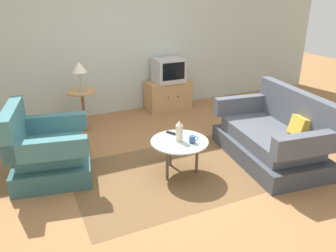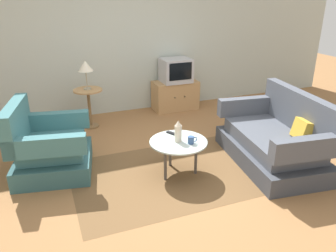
{
  "view_description": "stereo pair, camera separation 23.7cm",
  "coord_description": "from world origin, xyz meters",
  "px_view_note": "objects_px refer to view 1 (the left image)",
  "views": [
    {
      "loc": [
        -1.7,
        -3.34,
        2.15
      ],
      "look_at": [
        -0.07,
        0.17,
        0.55
      ],
      "focal_mm": 35.58,
      "sensor_mm": 36.0,
      "label": 1
    },
    {
      "loc": [
        -1.49,
        -3.43,
        2.15
      ],
      "look_at": [
        -0.07,
        0.17,
        0.55
      ],
      "focal_mm": 35.58,
      "sensor_mm": 36.0,
      "label": 2
    }
  ],
  "objects_px": {
    "tv_remote_dark": "(172,133)",
    "mug": "(193,139)",
    "tv_stand": "(168,95)",
    "television": "(168,70)",
    "vase": "(179,131)",
    "couch": "(273,138)",
    "side_table": "(83,102)",
    "armchair": "(47,153)",
    "table_lamp": "(79,68)",
    "coffee_table": "(179,144)"
  },
  "relations": [
    {
      "from": "tv_remote_dark",
      "to": "mug",
      "type": "bearing_deg",
      "value": -11.01
    },
    {
      "from": "tv_stand",
      "to": "television",
      "type": "distance_m",
      "value": 0.49
    },
    {
      "from": "television",
      "to": "mug",
      "type": "xyz_separation_m",
      "value": [
        -0.79,
        -2.36,
        -0.27
      ]
    },
    {
      "from": "vase",
      "to": "tv_remote_dark",
      "type": "bearing_deg",
      "value": 85.61
    },
    {
      "from": "couch",
      "to": "side_table",
      "type": "relative_size",
      "value": 2.62
    },
    {
      "from": "vase",
      "to": "tv_remote_dark",
      "type": "distance_m",
      "value": 0.25
    },
    {
      "from": "tv_remote_dark",
      "to": "armchair",
      "type": "bearing_deg",
      "value": -133.77
    },
    {
      "from": "tv_stand",
      "to": "tv_remote_dark",
      "type": "relative_size",
      "value": 4.87
    },
    {
      "from": "side_table",
      "to": "television",
      "type": "distance_m",
      "value": 1.72
    },
    {
      "from": "couch",
      "to": "table_lamp",
      "type": "xyz_separation_m",
      "value": [
        -2.08,
        2.13,
        0.71
      ]
    },
    {
      "from": "coffee_table",
      "to": "table_lamp",
      "type": "distance_m",
      "value": 2.18
    },
    {
      "from": "couch",
      "to": "television",
      "type": "xyz_separation_m",
      "value": [
        -0.41,
        2.43,
        0.45
      ]
    },
    {
      "from": "tv_stand",
      "to": "vase",
      "type": "height_order",
      "value": "vase"
    },
    {
      "from": "tv_stand",
      "to": "coffee_table",
      "type": "bearing_deg",
      "value": -111.8
    },
    {
      "from": "tv_remote_dark",
      "to": "side_table",
      "type": "bearing_deg",
      "value": 175.88
    },
    {
      "from": "coffee_table",
      "to": "tv_stand",
      "type": "bearing_deg",
      "value": 68.2
    },
    {
      "from": "side_table",
      "to": "vase",
      "type": "relative_size",
      "value": 2.43
    },
    {
      "from": "table_lamp",
      "to": "armchair",
      "type": "bearing_deg",
      "value": -118.68
    },
    {
      "from": "armchair",
      "to": "tv_remote_dark",
      "type": "height_order",
      "value": "armchair"
    },
    {
      "from": "couch",
      "to": "coffee_table",
      "type": "relative_size",
      "value": 2.41
    },
    {
      "from": "mug",
      "to": "tv_remote_dark",
      "type": "relative_size",
      "value": 0.71
    },
    {
      "from": "armchair",
      "to": "couch",
      "type": "xyz_separation_m",
      "value": [
        2.8,
        -0.82,
        -0.0
      ]
    },
    {
      "from": "armchair",
      "to": "table_lamp",
      "type": "distance_m",
      "value": 1.66
    },
    {
      "from": "couch",
      "to": "side_table",
      "type": "xyz_separation_m",
      "value": [
        -2.08,
        2.12,
        0.16
      ]
    },
    {
      "from": "side_table",
      "to": "coffee_table",
      "type": "bearing_deg",
      "value": -68.55
    },
    {
      "from": "couch",
      "to": "armchair",
      "type": "bearing_deg",
      "value": 81.16
    },
    {
      "from": "side_table",
      "to": "television",
      "type": "bearing_deg",
      "value": 10.25
    },
    {
      "from": "side_table",
      "to": "vase",
      "type": "height_order",
      "value": "vase"
    },
    {
      "from": "couch",
      "to": "table_lamp",
      "type": "bearing_deg",
      "value": 51.68
    },
    {
      "from": "television",
      "to": "mug",
      "type": "relative_size",
      "value": 4.42
    },
    {
      "from": "table_lamp",
      "to": "television",
      "type": "bearing_deg",
      "value": 9.93
    },
    {
      "from": "coffee_table",
      "to": "tv_stand",
      "type": "height_order",
      "value": "tv_stand"
    },
    {
      "from": "couch",
      "to": "tv_stand",
      "type": "bearing_deg",
      "value": 17.01
    },
    {
      "from": "tv_stand",
      "to": "tv_remote_dark",
      "type": "height_order",
      "value": "tv_stand"
    },
    {
      "from": "couch",
      "to": "mug",
      "type": "distance_m",
      "value": 1.22
    },
    {
      "from": "coffee_table",
      "to": "television",
      "type": "xyz_separation_m",
      "value": [
        0.9,
        2.24,
        0.36
      ]
    },
    {
      "from": "mug",
      "to": "tv_stand",
      "type": "bearing_deg",
      "value": 71.7
    },
    {
      "from": "vase",
      "to": "mug",
      "type": "xyz_separation_m",
      "value": [
        0.12,
        -0.11,
        -0.08
      ]
    },
    {
      "from": "side_table",
      "to": "table_lamp",
      "type": "relative_size",
      "value": 1.4
    },
    {
      "from": "side_table",
      "to": "mug",
      "type": "relative_size",
      "value": 5.31
    },
    {
      "from": "coffee_table",
      "to": "side_table",
      "type": "height_order",
      "value": "side_table"
    },
    {
      "from": "armchair",
      "to": "mug",
      "type": "xyz_separation_m",
      "value": [
        1.6,
        -0.75,
        0.18
      ]
    },
    {
      "from": "armchair",
      "to": "side_table",
      "type": "xyz_separation_m",
      "value": [
        0.72,
        1.31,
        0.15
      ]
    },
    {
      "from": "table_lamp",
      "to": "mug",
      "type": "xyz_separation_m",
      "value": [
        0.88,
        -2.07,
        -0.53
      ]
    },
    {
      "from": "coffee_table",
      "to": "side_table",
      "type": "xyz_separation_m",
      "value": [
        -0.76,
        1.94,
        0.06
      ]
    },
    {
      "from": "side_table",
      "to": "mug",
      "type": "distance_m",
      "value": 2.24
    },
    {
      "from": "couch",
      "to": "tv_remote_dark",
      "type": "relative_size",
      "value": 9.93
    },
    {
      "from": "side_table",
      "to": "tv_remote_dark",
      "type": "relative_size",
      "value": 3.79
    },
    {
      "from": "side_table",
      "to": "table_lamp",
      "type": "bearing_deg",
      "value": 98.21
    },
    {
      "from": "coffee_table",
      "to": "television",
      "type": "distance_m",
      "value": 2.44
    }
  ]
}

